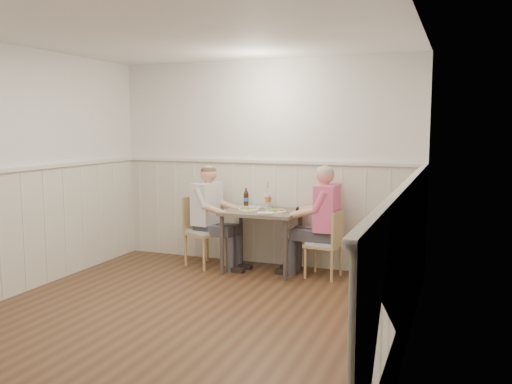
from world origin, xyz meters
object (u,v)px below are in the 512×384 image
at_px(chair_right, 327,241).
at_px(diner_cream, 210,224).
at_px(dining_table, 262,219).
at_px(man_in_pink, 323,229).
at_px(chair_left, 203,228).
at_px(grass_vase, 266,195).
at_px(beer_bottle, 246,198).

xyz_separation_m(chair_right, diner_cream, (-1.51, -0.02, 0.12)).
height_order(dining_table, man_in_pink, man_in_pink).
xyz_separation_m(chair_left, grass_vase, (0.76, 0.24, 0.43)).
relative_size(chair_right, grass_vase, 2.27).
relative_size(chair_left, man_in_pink, 0.66).
relative_size(chair_right, chair_left, 0.90).
bearing_deg(diner_cream, grass_vase, 21.57).
relative_size(diner_cream, grass_vase, 3.73).
bearing_deg(diner_cream, beer_bottle, 36.98).
bearing_deg(chair_right, chair_left, -179.81).
xyz_separation_m(dining_table, grass_vase, (-0.04, 0.24, 0.26)).
bearing_deg(dining_table, diner_cream, -178.13).
height_order(dining_table, chair_right, chair_right).
height_order(chair_right, man_in_pink, man_in_pink).
relative_size(dining_table, grass_vase, 2.56).
distance_m(dining_table, chair_left, 0.82).
relative_size(chair_right, man_in_pink, 0.59).
height_order(chair_left, beer_bottle, beer_bottle).
bearing_deg(beer_bottle, man_in_pink, -11.96).
distance_m(dining_table, beer_bottle, 0.46).
bearing_deg(man_in_pink, beer_bottle, 168.04).
relative_size(dining_table, beer_bottle, 3.86).
xyz_separation_m(dining_table, beer_bottle, (-0.31, 0.26, 0.21)).
height_order(chair_right, diner_cream, diner_cream).
bearing_deg(chair_right, beer_bottle, 166.77).
bearing_deg(chair_right, grass_vase, 164.36).
xyz_separation_m(chair_left, diner_cream, (0.11, -0.01, 0.07)).
xyz_separation_m(chair_right, chair_left, (-1.62, -0.01, 0.05)).
distance_m(chair_right, man_in_pink, 0.15).
bearing_deg(dining_table, chair_left, -179.44).
xyz_separation_m(diner_cream, beer_bottle, (0.38, 0.29, 0.30)).
bearing_deg(man_in_pink, diner_cream, -177.66).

